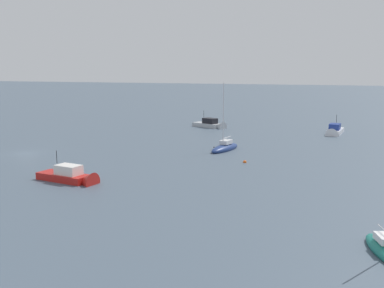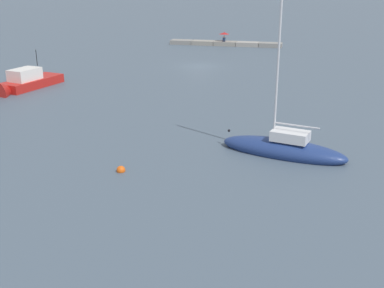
{
  "view_description": "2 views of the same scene",
  "coord_description": "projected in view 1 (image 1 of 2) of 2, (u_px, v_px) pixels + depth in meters",
  "views": [
    {
      "loc": [
        54.95,
        41.92,
        12.3
      ],
      "look_at": [
        -2.44,
        23.71,
        2.15
      ],
      "focal_mm": 43.91,
      "sensor_mm": 36.0,
      "label": 1
    },
    {
      "loc": [
        -12.13,
        52.34,
        9.66
      ],
      "look_at": [
        -7.69,
        34.29,
        3.15
      ],
      "focal_mm": 45.61,
      "sensor_mm": 36.0,
      "label": 2
    }
  ],
  "objects": [
    {
      "name": "motorboat_red_mid",
      "position": [
        72.0,
        178.0,
        49.95
      ],
      "size": [
        3.64,
        7.5,
        4.04
      ],
      "rotation": [
        0.0,
        0.0,
        6.08
      ],
      "color": "red",
      "rests_on": "ground_plane"
    },
    {
      "name": "motorboat_grey_near",
      "position": [
        212.0,
        125.0,
        93.51
      ],
      "size": [
        5.3,
        7.63,
        4.15
      ],
      "rotation": [
        0.0,
        0.0,
        5.82
      ],
      "color": "#ADB2B7",
      "rests_on": "ground_plane"
    },
    {
      "name": "sailboat_navy_mid",
      "position": [
        225.0,
        148.0,
        68.67
      ],
      "size": [
        7.5,
        3.7,
        10.21
      ],
      "rotation": [
        0.0,
        0.0,
        4.48
      ],
      "color": "navy",
      "rests_on": "ground_plane"
    },
    {
      "name": "motorboat_white_far",
      "position": [
        334.0,
        132.0,
        84.4
      ],
      "size": [
        7.71,
        3.2,
        4.2
      ],
      "rotation": [
        0.0,
        0.0,
        4.59
      ],
      "color": "silver",
      "rests_on": "ground_plane"
    },
    {
      "name": "mooring_buoy_near",
      "position": [
        245.0,
        162.0,
        59.87
      ],
      "size": [
        0.46,
        0.46,
        0.46
      ],
      "color": "#EA5914",
      "rests_on": "ground_plane"
    },
    {
      "name": "ground_plane",
      "position": [
        27.0,
        153.0,
        66.19
      ],
      "size": [
        500.0,
        500.0,
        0.0
      ],
      "primitive_type": "plane",
      "color": "#475666"
    }
  ]
}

